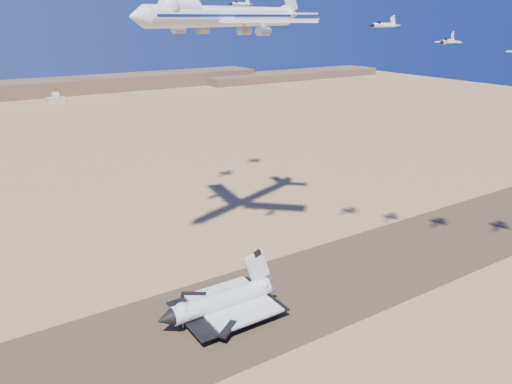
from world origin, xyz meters
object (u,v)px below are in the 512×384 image
shuttle (221,303)px  chase_jet_b (447,41)px  carrier_747 (221,16)px  crew_a (245,316)px  chase_jet_e (199,15)px  chase_jet_a (383,25)px  chase_jet_f (240,4)px  crew_b (257,315)px  crew_c (257,318)px

shuttle → chase_jet_b: bearing=-14.0°
carrier_747 → crew_a: bearing=-131.3°
crew_a → chase_jet_e: size_ratio=0.10×
chase_jet_a → chase_jet_f: size_ratio=0.94×
chase_jet_a → chase_jet_f: (5.98, 97.58, 8.17)m
crew_a → chase_jet_f: bearing=-50.3°
chase_jet_a → chase_jet_e: (-21.60, 86.04, 3.16)m
crew_b → chase_jet_a: bearing=-127.0°
crew_c → chase_jet_f: (56.37, 101.46, 96.29)m
crew_a → chase_jet_e: chase_jet_e is taller
shuttle → chase_jet_f: (65.17, 94.01, 91.67)m
shuttle → chase_jet_a: (59.19, -3.56, 83.50)m
carrier_747 → crew_a: 100.33m
crew_c → chase_jet_a: 101.58m
crew_b → chase_jet_a: chase_jet_a is taller
crew_b → crew_c: 1.13m
shuttle → crew_a: (6.19, -4.62, -4.66)m
chase_jet_a → chase_jet_b: chase_jet_a is taller
chase_jet_a → crew_c: bearing=174.4°
chase_jet_b → chase_jet_a: bearing=112.1°
chase_jet_f → chase_jet_b: bearing=-105.9°
chase_jet_e → chase_jet_a: bearing=-105.2°
crew_a → chase_jet_f: size_ratio=0.10×
chase_jet_f → crew_b: bearing=-138.8°
crew_b → chase_jet_f: chase_jet_f is taller
crew_c → chase_jet_a: size_ratio=0.11×
chase_jet_b → crew_c: bearing=149.6°
carrier_747 → chase_jet_a: bearing=-65.7°
crew_c → chase_jet_a: (50.39, 3.88, 88.11)m
shuttle → chase_jet_f: 146.59m
chase_jet_b → chase_jet_f: size_ratio=0.90×
shuttle → crew_a: size_ratio=26.27×
chase_jet_a → chase_jet_f: chase_jet_f is taller
chase_jet_b → carrier_747: bearing=112.7°
shuttle → chase_jet_f: size_ratio=2.63×
crew_a → chase_jet_a: size_ratio=0.11×
carrier_747 → crew_c: carrier_747 is taller
carrier_747 → shuttle: bearing=-141.6°
crew_c → chase_jet_b: bearing=-131.4°
carrier_747 → crew_a: (-15.83, -39.76, -90.74)m
crew_b → chase_jet_f: (55.80, 100.48, 96.17)m
chase_jet_e → crew_b: bearing=-136.9°
carrier_747 → crew_a: size_ratio=53.94×
crew_b → chase_jet_b: bearing=-140.7°
chase_jet_b → chase_jet_f: bearing=72.9°
carrier_747 → chase_jet_e: 49.83m
shuttle → chase_jet_a: chase_jet_a is taller
crew_a → chase_jet_b: chase_jet_b is taller
crew_c → chase_jet_f: size_ratio=0.11×
carrier_747 → crew_b: size_ratio=44.72×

